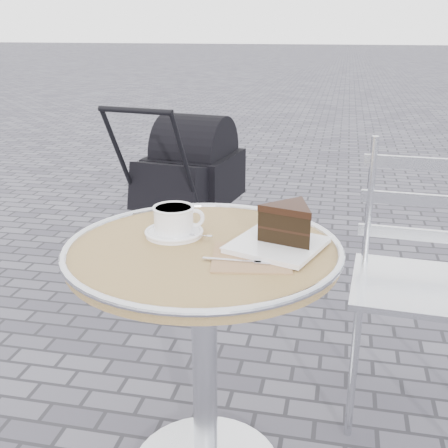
% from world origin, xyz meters
% --- Properties ---
extents(cafe_table, '(0.72, 0.72, 0.74)m').
position_xyz_m(cafe_table, '(0.00, 0.00, 0.57)').
color(cafe_table, silver).
rests_on(cafe_table, ground).
extents(cappuccino_set, '(0.18, 0.15, 0.08)m').
position_xyz_m(cappuccino_set, '(-0.10, 0.07, 0.77)').
color(cappuccino_set, white).
rests_on(cappuccino_set, cafe_table).
extents(cake_plate_set, '(0.33, 0.32, 0.11)m').
position_xyz_m(cake_plate_set, '(0.21, 0.04, 0.78)').
color(cake_plate_set, '#9D7356').
rests_on(cake_plate_set, cafe_table).
extents(bistro_chair, '(0.44, 0.44, 0.92)m').
position_xyz_m(bistro_chair, '(0.61, 0.52, 0.57)').
color(bistro_chair, silver).
rests_on(bistro_chair, ground).
extents(baby_stroller, '(0.54, 0.94, 0.92)m').
position_xyz_m(baby_stroller, '(-0.50, 1.63, 0.41)').
color(baby_stroller, black).
rests_on(baby_stroller, ground).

